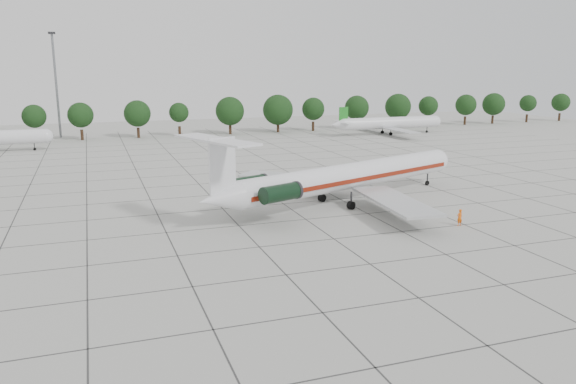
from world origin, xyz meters
The scene contains 7 objects.
ground centered at (0.00, 0.00, 0.00)m, with size 260.00×260.00×0.00m, color #AFAFA8.
apron_joints centered at (0.00, 15.00, 0.01)m, with size 170.00×170.00×0.02m, color #383838.
main_airliner centered at (6.69, 5.25, 3.56)m, with size 41.73×31.64×10.09m.
ground_crew centered at (15.22, -8.10, 0.94)m, with size 0.69×0.45×1.89m, color #F25E0E.
bg_airliner_d centered at (50.78, 70.69, 2.91)m, with size 28.24×27.20×7.40m.
tree_line centered at (-11.68, 85.00, 5.98)m, with size 249.86×8.44×10.22m.
floodlight_mast centered at (-30.00, 92.00, 14.28)m, with size 1.60×1.60×25.45m.
Camera 1 is at (-22.82, -58.56, 17.35)m, focal length 35.00 mm.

